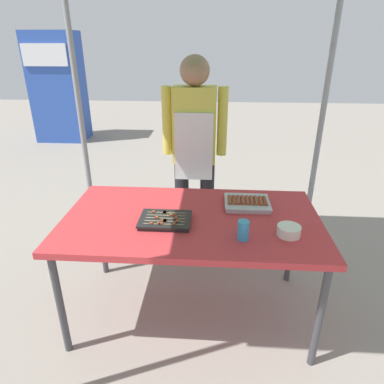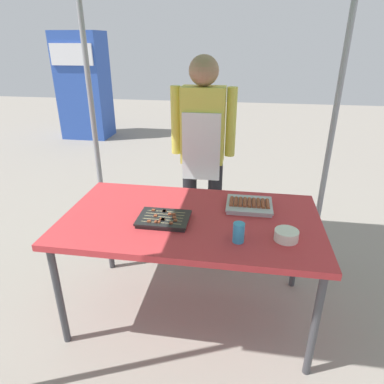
% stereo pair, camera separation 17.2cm
% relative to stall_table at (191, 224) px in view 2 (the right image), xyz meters
% --- Properties ---
extents(ground_plane, '(18.00, 18.00, 0.00)m').
position_rel_stall_table_xyz_m(ground_plane, '(0.00, 0.00, -0.70)').
color(ground_plane, gray).
extents(stall_table, '(1.60, 0.90, 0.75)m').
position_rel_stall_table_xyz_m(stall_table, '(0.00, 0.00, 0.00)').
color(stall_table, '#C63338').
rests_on(stall_table, ground).
extents(tray_grilled_sausages, '(0.30, 0.26, 0.05)m').
position_rel_stall_table_xyz_m(tray_grilled_sausages, '(0.36, 0.19, 0.07)').
color(tray_grilled_sausages, '#ADADB2').
rests_on(tray_grilled_sausages, stall_table).
extents(tray_meat_skewers, '(0.31, 0.23, 0.04)m').
position_rel_stall_table_xyz_m(tray_meat_skewers, '(-0.15, -0.08, 0.07)').
color(tray_meat_skewers, black).
rests_on(tray_meat_skewers, stall_table).
extents(condiment_bowl, '(0.13, 0.13, 0.06)m').
position_rel_stall_table_xyz_m(condiment_bowl, '(0.56, -0.18, 0.08)').
color(condiment_bowl, silver).
rests_on(condiment_bowl, stall_table).
extents(drink_cup_near_edge, '(0.06, 0.06, 0.11)m').
position_rel_stall_table_xyz_m(drink_cup_near_edge, '(0.30, -0.24, 0.11)').
color(drink_cup_near_edge, '#338CBF').
rests_on(drink_cup_near_edge, stall_table).
extents(vendor_woman, '(0.52, 0.23, 1.67)m').
position_rel_stall_table_xyz_m(vendor_woman, '(-0.03, 0.81, 0.30)').
color(vendor_woman, black).
rests_on(vendor_woman, ground).
extents(neighbor_stall_left, '(0.86, 0.67, 1.92)m').
position_rel_stall_table_xyz_m(neighbor_stall_left, '(-2.77, 4.44, 0.27)').
color(neighbor_stall_left, '#2D51B2').
rests_on(neighbor_stall_left, ground).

